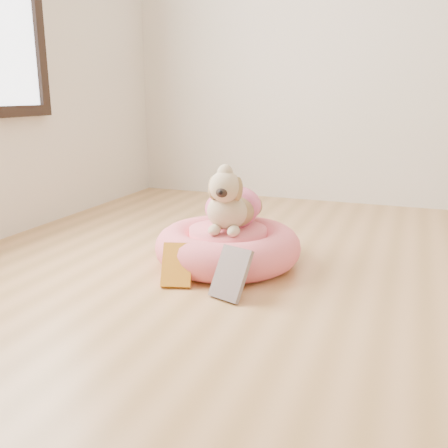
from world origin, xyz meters
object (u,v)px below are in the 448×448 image
(dog, at_px, (231,194))
(book_yellow, at_px, (177,265))
(pet_bed, at_px, (228,247))
(book_white, at_px, (231,274))

(dog, distance_m, book_yellow, 0.42)
(pet_bed, xyz_separation_m, dog, (0.01, 0.01, 0.24))
(book_yellow, bearing_deg, pet_bed, 55.29)
(pet_bed, distance_m, book_white, 0.39)
(pet_bed, relative_size, book_yellow, 3.60)
(pet_bed, height_order, book_yellow, pet_bed)
(book_yellow, bearing_deg, book_white, -27.07)
(pet_bed, distance_m, book_yellow, 0.33)
(pet_bed, distance_m, dog, 0.24)
(pet_bed, bearing_deg, dog, 44.50)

